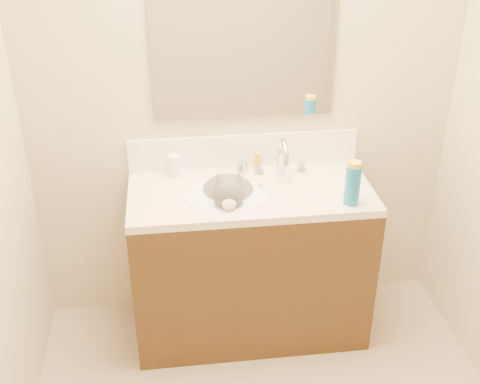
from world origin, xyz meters
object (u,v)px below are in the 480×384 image
object	(u,v)px
silver_jar	(242,168)
spray_can	(352,185)
basin	(227,207)
amber_bottle	(258,161)
faucet	(282,160)
pill_bottle	(175,166)
vanity_cabinet	(250,265)
cat	(229,197)

from	to	relation	value
silver_jar	spray_can	xyz separation A→B (m)	(0.47, -0.38, 0.07)
basin	amber_bottle	size ratio (longest dim) A/B	4.70
faucet	spray_can	size ratio (longest dim) A/B	1.43
pill_bottle	spray_can	bearing A→B (deg)	-25.47
vanity_cabinet	pill_bottle	xyz separation A→B (m)	(-0.36, 0.20, 0.51)
basin	amber_bottle	distance (m)	0.33
pill_bottle	amber_bottle	bearing A→B (deg)	2.34
faucet	cat	size ratio (longest dim) A/B	0.68
faucet	pill_bottle	bearing A→B (deg)	173.62
cat	amber_bottle	xyz separation A→B (m)	(0.18, 0.22, 0.08)
silver_jar	spray_can	size ratio (longest dim) A/B	0.31
pill_bottle	silver_jar	world-z (taller)	pill_bottle
basin	pill_bottle	xyz separation A→B (m)	(-0.24, 0.23, 0.13)
basin	pill_bottle	distance (m)	0.36
pill_bottle	silver_jar	bearing A→B (deg)	-1.51
silver_jar	amber_bottle	world-z (taller)	amber_bottle
amber_bottle	pill_bottle	bearing A→B (deg)	-177.66
vanity_cabinet	cat	bearing A→B (deg)	-178.91
cat	basin	bearing A→B (deg)	-104.61
cat	pill_bottle	world-z (taller)	cat
basin	spray_can	world-z (taller)	spray_can
amber_bottle	spray_can	distance (m)	0.56
basin	pill_bottle	bearing A→B (deg)	136.74
cat	spray_can	bearing A→B (deg)	-13.51
silver_jar	cat	bearing A→B (deg)	-115.60
amber_bottle	spray_can	size ratio (longest dim) A/B	0.49
vanity_cabinet	pill_bottle	bearing A→B (deg)	151.36
vanity_cabinet	faucet	distance (m)	0.58
basin	spray_can	xyz separation A→B (m)	(0.57, -0.16, 0.17)
vanity_cabinet	basin	bearing A→B (deg)	-165.96
basin	silver_jar	size ratio (longest dim) A/B	7.41
vanity_cabinet	cat	distance (m)	0.43
vanity_cabinet	cat	world-z (taller)	cat
silver_jar	vanity_cabinet	bearing A→B (deg)	-84.33
basin	silver_jar	bearing A→B (deg)	65.15
pill_bottle	amber_bottle	xyz separation A→B (m)	(0.43, 0.02, -0.01)
faucet	amber_bottle	size ratio (longest dim) A/B	2.92
silver_jar	amber_bottle	bearing A→B (deg)	16.98
faucet	cat	xyz separation A→B (m)	(-0.29, -0.14, -0.12)
spray_can	amber_bottle	bearing A→B (deg)	133.32
basin	silver_jar	xyz separation A→B (m)	(0.10, 0.22, 0.10)
pill_bottle	spray_can	size ratio (longest dim) A/B	0.59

